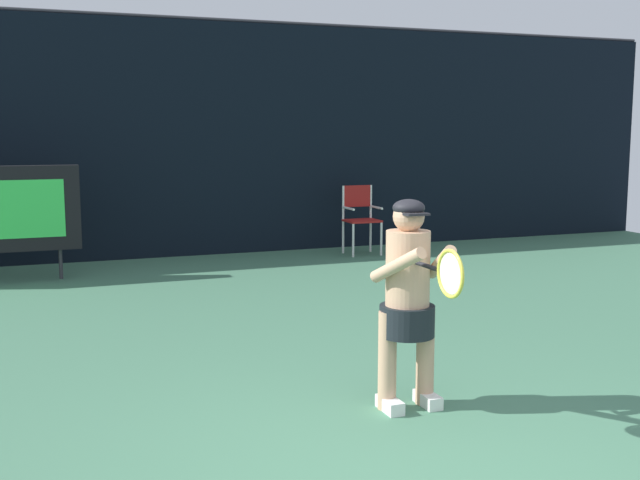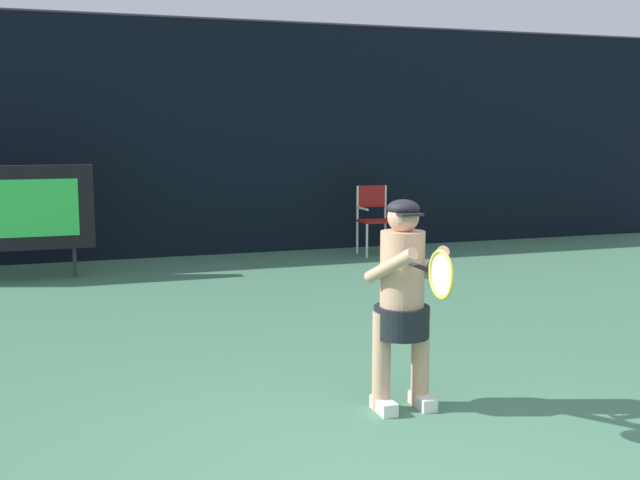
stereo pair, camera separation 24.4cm
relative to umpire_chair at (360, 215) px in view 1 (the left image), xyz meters
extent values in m
cube|color=black|center=(-3.00, 0.82, 1.18)|extent=(18.00, 0.12, 3.60)
cylinder|color=#38383D|center=(-3.00, 0.82, 3.01)|extent=(18.00, 0.05, 0.05)
cylinder|color=#2D2D33|center=(-4.55, -0.51, -0.42)|extent=(0.05, 0.05, 0.40)
cylinder|color=white|center=(-0.24, -0.27, -0.36)|extent=(0.04, 0.04, 0.52)
cylinder|color=white|center=(0.24, -0.27, -0.36)|extent=(0.04, 0.04, 0.52)
cylinder|color=white|center=(-0.24, 0.13, -0.36)|extent=(0.04, 0.04, 0.52)
cylinder|color=white|center=(0.24, 0.13, -0.36)|extent=(0.04, 0.04, 0.52)
cube|color=maroon|center=(0.00, -0.07, -0.08)|extent=(0.52, 0.44, 0.03)
cylinder|color=white|center=(-0.24, 0.13, 0.18)|extent=(0.04, 0.04, 0.56)
cylinder|color=white|center=(0.24, 0.13, 0.18)|extent=(0.04, 0.04, 0.56)
cube|color=maroon|center=(0.00, 0.13, 0.29)|extent=(0.48, 0.02, 0.34)
cylinder|color=white|center=(-0.24, -0.07, 0.12)|extent=(0.04, 0.44, 0.04)
cylinder|color=white|center=(0.24, -0.07, 0.12)|extent=(0.04, 0.44, 0.04)
cylinder|color=blue|center=(0.46, -0.32, -0.50)|extent=(0.07, 0.07, 0.24)
cylinder|color=black|center=(0.46, -0.32, -0.37)|extent=(0.03, 0.03, 0.03)
cube|color=white|center=(-2.66, -6.52, -0.57)|extent=(0.11, 0.26, 0.09)
cube|color=white|center=(-2.36, -6.52, -0.57)|extent=(0.11, 0.26, 0.09)
cylinder|color=tan|center=(-2.66, -6.47, -0.27)|extent=(0.13, 0.13, 0.70)
cylinder|color=tan|center=(-2.36, -6.47, -0.27)|extent=(0.13, 0.13, 0.70)
cylinder|color=black|center=(-2.51, -6.47, 0.01)|extent=(0.39, 0.39, 0.22)
cylinder|color=tan|center=(-2.51, -6.47, 0.36)|extent=(0.31, 0.31, 0.56)
sphere|color=tan|center=(-2.51, -6.47, 0.74)|extent=(0.22, 0.22, 0.22)
ellipsoid|color=black|center=(-2.51, -6.47, 0.80)|extent=(0.22, 0.22, 0.12)
cube|color=black|center=(-2.51, -6.57, 0.77)|extent=(0.17, 0.12, 0.02)
cylinder|color=tan|center=(-2.67, -6.64, 0.44)|extent=(0.21, 0.51, 0.31)
cylinder|color=tan|center=(-2.34, -6.64, 0.44)|extent=(0.21, 0.51, 0.31)
cylinder|color=white|center=(-2.32, -6.76, 0.33)|extent=(0.13, 0.12, 0.12)
cylinder|color=black|center=(-2.53, -6.77, 0.45)|extent=(0.03, 0.28, 0.03)
torus|color=yellow|center=(-2.53, -7.08, 0.45)|extent=(0.02, 0.31, 0.31)
ellipsoid|color=silver|center=(-2.53, -7.08, 0.45)|extent=(0.01, 0.26, 0.26)
camera|label=1|loc=(-5.00, -11.27, 1.34)|focal=44.03mm
camera|label=2|loc=(-4.77, -11.35, 1.34)|focal=44.03mm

